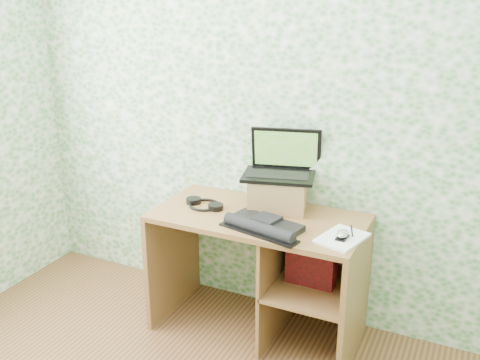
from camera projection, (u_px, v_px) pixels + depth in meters
The scene contains 10 objects.
wall_back at pixel (281, 110), 3.11m from camera, with size 3.50×3.50×0.00m, color white.
desk at pixel (272, 258), 3.11m from camera, with size 1.20×0.60×0.75m.
riser at pixel (278, 193), 3.09m from camera, with size 0.32×0.27×0.19m, color olive.
laptop at pixel (282, 165), 3.08m from camera, with size 0.46×0.38×0.27m.
keyboard at pixel (263, 225), 2.84m from camera, with size 0.47×0.32×0.06m.
headphones at pixel (205, 204), 3.16m from camera, with size 0.26×0.22×0.03m.
notepad at pixel (342, 238), 2.73m from camera, with size 0.19×0.28×0.01m, color white.
mouse at pixel (343, 235), 2.71m from camera, with size 0.06×0.09×0.03m, color silver.
pen at pixel (352, 231), 2.79m from camera, with size 0.01×0.01×0.13m, color black.
red_box at pixel (311, 258), 2.96m from camera, with size 0.27×0.09×0.33m, color maroon.
Camera 1 is at (1.10, -1.13, 1.94)m, focal length 40.00 mm.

